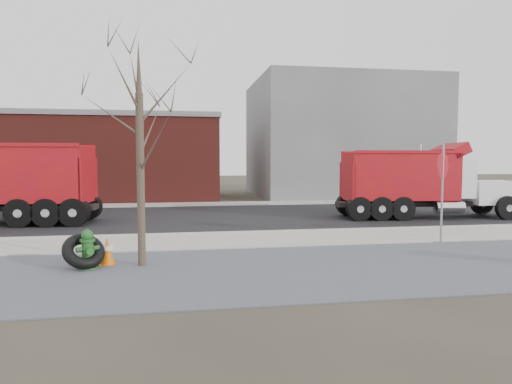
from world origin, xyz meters
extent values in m
plane|color=#383328|center=(0.00, 0.00, 0.00)|extent=(120.00, 120.00, 0.00)
cube|color=slate|center=(0.00, -3.50, 0.01)|extent=(60.00, 5.00, 0.03)
cube|color=#9E9B93|center=(0.00, 0.25, 0.03)|extent=(60.00, 2.50, 0.06)
cube|color=#9E9B93|center=(0.00, 1.55, 0.06)|extent=(60.00, 0.15, 0.11)
cube|color=black|center=(0.00, 6.30, 0.01)|extent=(60.00, 9.40, 0.02)
cube|color=#9E9B93|center=(0.00, 12.00, 0.03)|extent=(60.00, 2.00, 0.06)
cube|color=gray|center=(9.00, 18.00, 4.00)|extent=(12.00, 10.00, 8.00)
cube|color=maroon|center=(-10.00, 17.00, 2.50)|extent=(20.00, 8.00, 5.00)
cube|color=gray|center=(-10.00, 17.00, 5.15)|extent=(20.20, 8.20, 0.30)
cylinder|color=#382D23|center=(-3.20, -2.60, 2.00)|extent=(0.18, 0.18, 4.00)
cone|color=#382D23|center=(-3.20, -2.60, 4.60)|extent=(0.14, 0.14, 1.20)
cylinder|color=#256227|center=(-4.39, -2.68, 0.03)|extent=(0.49, 0.49, 0.07)
cylinder|color=#256227|center=(-4.39, -2.68, 0.37)|extent=(0.26, 0.26, 0.67)
cylinder|color=#256227|center=(-4.39, -2.68, 0.67)|extent=(0.33, 0.33, 0.06)
sphere|color=#256227|center=(-4.39, -2.68, 0.78)|extent=(0.27, 0.27, 0.27)
cylinder|color=#256227|center=(-4.39, -2.68, 0.89)|extent=(0.06, 0.06, 0.07)
cylinder|color=#256227|center=(-4.56, -2.76, 0.47)|extent=(0.17, 0.17, 0.12)
cylinder|color=#256227|center=(-4.22, -2.60, 0.47)|extent=(0.17, 0.17, 0.12)
cylinder|color=#256227|center=(-4.31, -2.85, 0.44)|extent=(0.21, 0.19, 0.17)
torus|color=black|center=(-4.48, -2.66, 0.42)|extent=(1.24, 1.21, 0.85)
cylinder|color=gray|center=(5.30, -1.10, 1.48)|extent=(0.06, 0.06, 2.95)
cylinder|color=#A30B18|center=(5.30, -1.10, 2.32)|extent=(0.67, 0.49, 0.80)
cube|color=#E56207|center=(-4.01, -2.36, 0.02)|extent=(0.35, 0.35, 0.04)
cone|color=#E56207|center=(-4.01, -2.36, 0.35)|extent=(0.33, 0.33, 0.64)
cylinder|color=white|center=(-4.01, -2.36, 0.41)|extent=(0.26, 0.26, 0.09)
cube|color=black|center=(8.05, 4.63, 0.61)|extent=(7.66, 1.54, 0.20)
cube|color=white|center=(10.95, 4.33, 1.09)|extent=(2.13, 1.93, 0.98)
cube|color=white|center=(9.06, 4.52, 1.71)|extent=(1.62, 2.18, 1.60)
cube|color=black|center=(9.80, 4.45, 2.16)|extent=(0.23, 1.78, 0.71)
cube|color=#A0100D|center=(6.90, 4.74, 1.80)|extent=(4.65, 2.58, 1.96)
cylinder|color=silver|center=(8.30, 5.45, 2.11)|extent=(0.14, 0.14, 2.14)
cylinder|color=black|center=(11.24, 5.27, 0.51)|extent=(1.00, 0.36, 0.98)
cylinder|color=black|center=(11.05, 3.36, 0.51)|extent=(1.00, 0.36, 0.98)
cylinder|color=black|center=(5.92, 5.70, 0.51)|extent=(1.00, 0.36, 0.98)
cylinder|color=black|center=(5.75, 4.00, 0.51)|extent=(1.00, 0.36, 0.98)
cube|color=#A0100D|center=(-8.22, 5.38, 1.94)|extent=(4.97, 2.66, 2.12)
cylinder|color=black|center=(-7.13, 4.38, 0.55)|extent=(1.08, 0.37, 1.06)
cylinder|color=black|center=(-7.00, 6.22, 0.55)|extent=(1.08, 0.37, 1.06)
camera|label=1|loc=(-2.32, -13.37, 2.47)|focal=32.00mm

